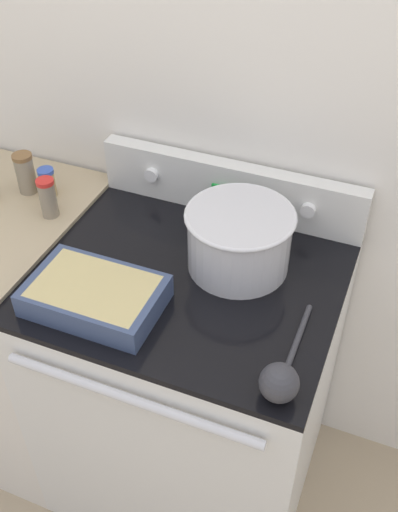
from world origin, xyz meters
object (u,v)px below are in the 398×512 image
mixing_bowl (239,237)px  spice_jar_brown_cap (25,173)px  ladle (280,380)px  spice_jar_red_cap (48,198)px  casserole_dish (95,294)px  spice_jar_blue_cap (47,182)px

mixing_bowl → spice_jar_brown_cap: 0.69m
ladle → spice_jar_red_cap: size_ratio=2.66×
spice_jar_red_cap → spice_jar_brown_cap: size_ratio=0.95×
ladle → spice_jar_red_cap: 0.85m
mixing_bowl → spice_jar_brown_cap: size_ratio=2.23×
casserole_dish → spice_jar_blue_cap: (-0.35, 0.34, 0.02)m
mixing_bowl → ladle: mixing_bowl is taller
spice_jar_blue_cap → spice_jar_brown_cap: spice_jar_brown_cap is taller
spice_jar_brown_cap → casserole_dish: bearing=-38.9°
casserole_dish → spice_jar_blue_cap: size_ratio=3.54×
casserole_dish → spice_jar_blue_cap: bearing=135.6°
mixing_bowl → casserole_dish: 0.38m
ladle → spice_jar_blue_cap: 0.93m
spice_jar_brown_cap → mixing_bowl: bearing=-5.9°
ladle → spice_jar_brown_cap: bearing=155.1°
spice_jar_red_cap → spice_jar_blue_cap: bearing=124.9°
mixing_bowl → casserole_dish: size_ratio=0.87×
mixing_bowl → spice_jar_brown_cap: mixing_bowl is taller
mixing_bowl → spice_jar_brown_cap: bearing=174.1°
casserole_dish → mixing_bowl: bearing=44.9°
casserole_dish → spice_jar_brown_cap: bearing=141.1°
ladle → spice_jar_red_cap: spice_jar_red_cap is taller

